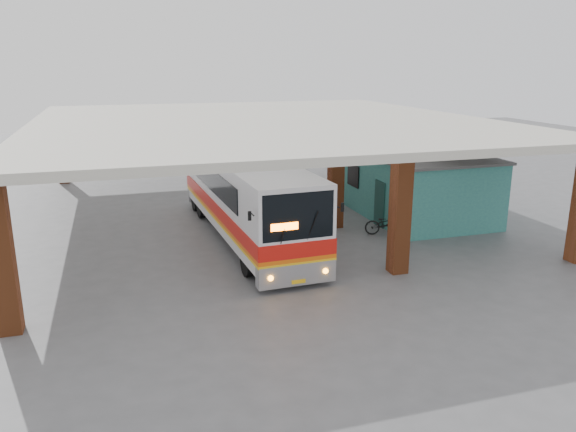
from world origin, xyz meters
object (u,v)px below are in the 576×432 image
at_px(pedestrian, 318,241).
at_px(red_chair, 335,201).
at_px(coach_bus, 245,195).
at_px(motorcycle, 387,224).

bearing_deg(pedestrian, red_chair, -115.95).
bearing_deg(coach_bus, motorcycle, -16.48).
distance_m(coach_bus, motorcycle, 6.28).
bearing_deg(motorcycle, red_chair, 22.40).
bearing_deg(coach_bus, red_chair, 30.02).
height_order(coach_bus, red_chair, coach_bus).
height_order(motorcycle, pedestrian, pedestrian).
relative_size(coach_bus, motorcycle, 6.77).
distance_m(motorcycle, pedestrian, 4.82).
xyz_separation_m(coach_bus, pedestrian, (1.85, -3.98, -1.00)).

